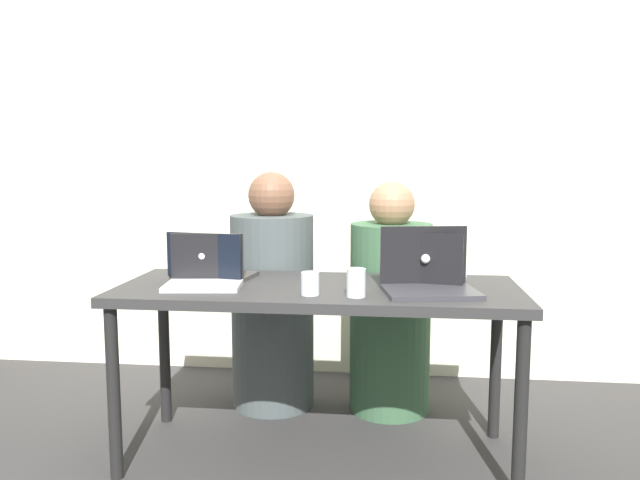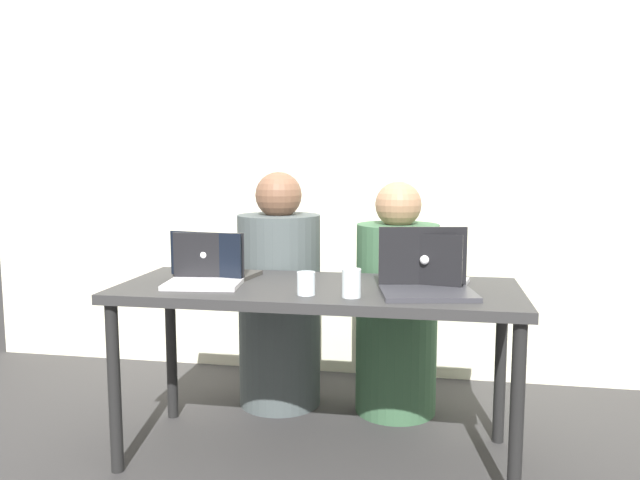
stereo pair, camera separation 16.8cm
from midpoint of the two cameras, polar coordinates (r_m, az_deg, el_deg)
name	(u,v)px [view 2 (the right image)]	position (r m, az deg, el deg)	size (l,w,h in m)	color
ground_plane	(317,455)	(2.77, 1.58, -19.10)	(12.00, 12.00, 0.00)	#333233
back_wall	(352,155)	(3.58, 4.33, 7.72)	(4.50, 0.10, 2.53)	beige
desk	(317,303)	(2.55, 1.63, -5.79)	(1.62, 0.64, 0.73)	#2D2D2E
person_on_left	(279,302)	(3.15, -2.20, -5.74)	(0.45, 0.45, 1.18)	#454E4F
person_on_right	(397,311)	(3.09, 8.58, -6.47)	(0.45, 0.45, 1.13)	#385D3F
laptop_front_left	(205,274)	(2.58, -8.65, -3.07)	(0.32, 0.26, 0.21)	silver
laptop_back_right	(429,274)	(2.58, 11.74, -3.08)	(0.33, 0.28, 0.22)	#AFB1B8
laptop_back_left	(214,267)	(2.73, -7.95, -2.50)	(0.37, 0.27, 0.21)	#3C3935
laptop_front_right	(426,280)	(2.44, 11.62, -3.58)	(0.39, 0.32, 0.25)	#33343A
water_glass_center	(306,285)	(2.36, 0.75, -4.14)	(0.07, 0.07, 0.09)	silver
water_glass_right	(351,285)	(2.33, 4.96, -4.13)	(0.07, 0.07, 0.11)	silver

